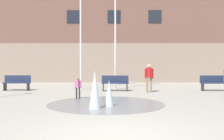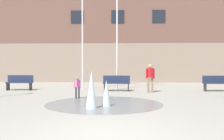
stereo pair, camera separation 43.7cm
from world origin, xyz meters
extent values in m
plane|color=#9E998E|center=(0.00, 0.00, 0.00)|extent=(100.00, 100.00, 0.00)
cube|color=gray|center=(0.00, 19.77, 1.69)|extent=(36.00, 6.00, 3.39)
cube|color=brown|center=(0.00, 19.77, 5.46)|extent=(36.00, 6.00, 4.14)
cube|color=#1E232D|center=(-3.50, 16.75, 5.66)|extent=(1.10, 0.06, 1.10)
cube|color=#1E232D|center=(0.00, 16.75, 5.66)|extent=(1.10, 0.06, 1.10)
cube|color=#1E232D|center=(3.50, 16.75, 5.66)|extent=(1.10, 0.06, 1.10)
cylinder|color=gray|center=(-0.30, 4.70, 0.00)|extent=(4.70, 4.70, 0.01)
cone|color=silver|center=(-0.68, 3.53, 0.69)|extent=(0.42, 0.42, 1.37)
cone|color=silver|center=(-0.18, 4.10, 0.50)|extent=(0.36, 0.36, 0.99)
cube|color=#28282D|center=(-6.56, 9.86, 0.22)|extent=(0.06, 0.40, 0.44)
cube|color=#28282D|center=(-5.16, 9.86, 0.22)|extent=(0.06, 0.40, 0.44)
cube|color=#232D4C|center=(-5.86, 9.86, 0.47)|extent=(1.60, 0.44, 0.05)
cube|color=#232D4C|center=(-5.86, 10.06, 0.70)|extent=(1.60, 0.04, 0.42)
cube|color=#28282D|center=(-0.63, 9.61, 0.22)|extent=(0.06, 0.40, 0.44)
cube|color=#28282D|center=(0.77, 9.61, 0.22)|extent=(0.06, 0.40, 0.44)
cube|color=#232D4C|center=(0.07, 9.61, 0.47)|extent=(1.60, 0.44, 0.05)
cube|color=#232D4C|center=(0.07, 9.81, 0.70)|extent=(1.60, 0.04, 0.42)
cube|color=#28282D|center=(5.27, 9.74, 0.22)|extent=(0.06, 0.40, 0.44)
cube|color=#232D4C|center=(5.97, 9.74, 0.47)|extent=(1.60, 0.44, 0.05)
cube|color=#232D4C|center=(5.97, 9.94, 0.70)|extent=(1.60, 0.04, 0.42)
cylinder|color=#89755B|center=(1.87, 8.92, 0.42)|extent=(0.12, 0.12, 0.84)
cylinder|color=#89755B|center=(2.09, 8.92, 0.42)|extent=(0.12, 0.12, 0.84)
cube|color=red|center=(1.98, 8.92, 1.11)|extent=(0.36, 0.39, 0.54)
sphere|color=tan|center=(1.98, 8.92, 1.48)|extent=(0.21, 0.21, 0.21)
cylinder|color=red|center=(1.77, 8.92, 1.05)|extent=(0.08, 0.08, 0.55)
cylinder|color=red|center=(2.19, 8.92, 1.05)|extent=(0.08, 0.08, 0.55)
cylinder|color=#237547|center=(5.24, 6.63, 1.05)|extent=(0.08, 0.08, 0.55)
cylinder|color=#28282D|center=(-1.73, 6.25, 0.26)|extent=(0.07, 0.07, 0.52)
cylinder|color=#28282D|center=(-1.59, 6.25, 0.26)|extent=(0.07, 0.07, 0.52)
cube|color=pink|center=(-1.66, 6.25, 0.69)|extent=(0.21, 0.24, 0.33)
sphere|color=#997051|center=(-1.66, 6.25, 0.92)|extent=(0.13, 0.13, 0.13)
cylinder|color=pink|center=(-1.79, 6.25, 0.65)|extent=(0.05, 0.05, 0.34)
cylinder|color=pink|center=(-1.53, 6.25, 0.65)|extent=(0.05, 0.05, 0.34)
cylinder|color=silver|center=(-2.07, 10.51, 4.15)|extent=(0.10, 0.10, 8.31)
cylinder|color=silver|center=(0.09, 10.51, 3.92)|extent=(0.10, 0.10, 7.84)
camera|label=1|loc=(0.02, -5.80, 1.61)|focal=42.00mm
camera|label=2|loc=(0.45, -5.79, 1.61)|focal=42.00mm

